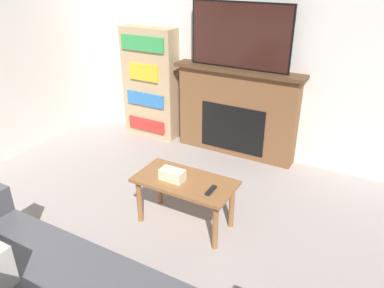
{
  "coord_description": "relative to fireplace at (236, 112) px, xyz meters",
  "views": [
    {
      "loc": [
        1.43,
        -0.3,
        2.22
      ],
      "look_at": [
        -0.07,
        2.4,
        0.72
      ],
      "focal_mm": 35.0,
      "sensor_mm": 36.0,
      "label": 1
    }
  ],
  "objects": [
    {
      "name": "tissue_box",
      "position": [
        0.08,
        -1.63,
        -0.03
      ],
      "size": [
        0.22,
        0.12,
        0.1
      ],
      "color": "beige",
      "rests_on": "coffee_table"
    },
    {
      "name": "tv",
      "position": [
        0.0,
        -0.02,
        0.92
      ],
      "size": [
        1.2,
        0.03,
        0.74
      ],
      "color": "black",
      "rests_on": "fireplace"
    },
    {
      "name": "fireplace",
      "position": [
        0.0,
        0.0,
        0.0
      ],
      "size": [
        1.6,
        0.28,
        1.1
      ],
      "color": "brown",
      "rests_on": "ground_plane"
    },
    {
      "name": "bookshelf",
      "position": [
        -1.26,
        -0.02,
        0.19
      ],
      "size": [
        0.77,
        0.29,
        1.48
      ],
      "color": "tan",
      "rests_on": "ground_plane"
    },
    {
      "name": "wall_back",
      "position": [
        0.19,
        0.14,
        0.79
      ],
      "size": [
        6.2,
        0.06,
        2.7
      ],
      "color": "silver",
      "rests_on": "ground_plane"
    },
    {
      "name": "coffee_table",
      "position": [
        0.18,
        -1.58,
        -0.16
      ],
      "size": [
        0.9,
        0.46,
        0.48
      ],
      "color": "brown",
      "rests_on": "ground_plane"
    },
    {
      "name": "remote_control",
      "position": [
        0.46,
        -1.63,
        -0.07
      ],
      "size": [
        0.04,
        0.15,
        0.02
      ],
      "color": "black",
      "rests_on": "coffee_table"
    }
  ]
}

